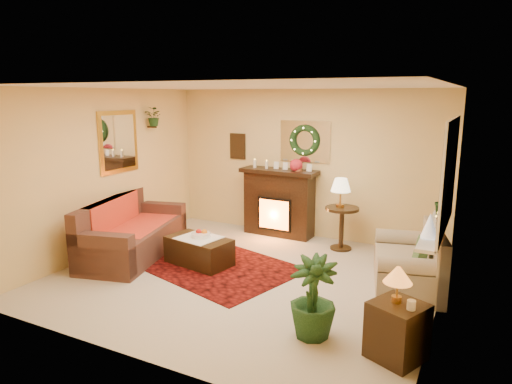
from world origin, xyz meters
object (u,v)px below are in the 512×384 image
at_px(end_table_square, 397,332).
at_px(fireplace, 279,205).
at_px(side_table_round, 341,230).
at_px(loveseat, 408,256).
at_px(sofa, 134,229).
at_px(coffee_table, 199,251).

bearing_deg(end_table_square, fireplace, 130.27).
bearing_deg(fireplace, side_table_round, -10.87).
height_order(loveseat, end_table_square, loveseat).
bearing_deg(loveseat, end_table_square, -97.50).
distance_m(loveseat, end_table_square, 1.83).
bearing_deg(sofa, loveseat, -4.34).
distance_m(sofa, fireplace, 2.59).
xyz_separation_m(loveseat, side_table_round, (-1.21, 1.06, -0.09)).
height_order(sofa, side_table_round, sofa).
bearing_deg(loveseat, side_table_round, 125.08).
bearing_deg(coffee_table, sofa, -163.35).
bearing_deg(fireplace, sofa, -126.38).
relative_size(sofa, loveseat, 1.51).
relative_size(fireplace, loveseat, 0.89).
height_order(loveseat, coffee_table, loveseat).
height_order(side_table_round, end_table_square, side_table_round).
bearing_deg(sofa, end_table_square, -28.90).
bearing_deg(end_table_square, coffee_table, 158.48).
bearing_deg(side_table_round, loveseat, -41.12).
xyz_separation_m(fireplace, loveseat, (2.46, -1.33, -0.13)).
height_order(fireplace, loveseat, fireplace).
relative_size(sofa, side_table_round, 2.96).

